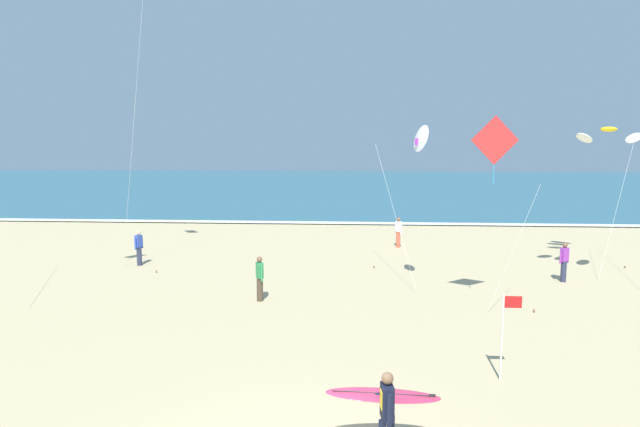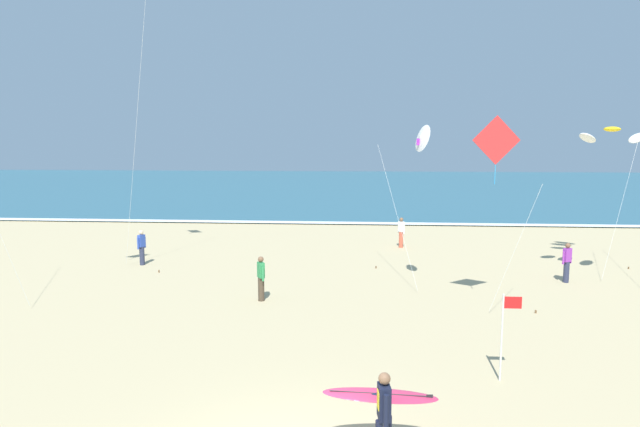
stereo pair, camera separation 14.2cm
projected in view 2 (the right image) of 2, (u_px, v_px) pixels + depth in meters
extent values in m
cube|color=#2D6075|center=(353.00, 186.00, 66.32)|extent=(160.00, 60.00, 0.08)
cube|color=white|center=(345.00, 223.00, 36.96)|extent=(160.00, 0.99, 0.01)
cube|color=black|center=(384.00, 402.00, 9.45)|extent=(0.24, 0.36, 0.60)
cube|color=yellow|center=(378.00, 400.00, 9.45)|extent=(0.04, 0.20, 0.32)
sphere|color=brown|center=(384.00, 379.00, 9.40)|extent=(0.21, 0.21, 0.21)
cylinder|color=black|center=(386.00, 411.00, 9.23)|extent=(0.09, 0.09, 0.56)
cylinder|color=black|center=(382.00, 390.00, 9.67)|extent=(0.09, 0.09, 0.26)
cylinder|color=black|center=(378.00, 395.00, 9.77)|extent=(0.26, 0.11, 0.14)
ellipsoid|color=#D83359|center=(381.00, 396.00, 9.82)|extent=(2.14, 0.83, 0.24)
cube|color=#333333|center=(381.00, 394.00, 9.81)|extent=(1.82, 0.24, 0.16)
cube|color=#262628|center=(430.00, 398.00, 9.86)|extent=(0.12, 0.03, 0.14)
cone|color=white|center=(421.00, 138.00, 19.63)|extent=(0.72, 1.07, 0.99)
cube|color=purple|center=(421.00, 142.00, 19.65)|extent=(0.34, 0.14, 0.24)
cylinder|color=silver|center=(396.00, 212.00, 21.98)|extent=(1.44, 3.86, 5.33)
cylinder|color=brown|center=(376.00, 267.00, 24.30)|extent=(0.06, 0.06, 0.10)
cube|color=red|center=(496.00, 140.00, 17.22)|extent=(1.52, 0.22, 1.53)
cylinder|color=#2D99DB|center=(495.00, 174.00, 17.37)|extent=(0.02, 0.02, 0.62)
cylinder|color=silver|center=(516.00, 248.00, 17.72)|extent=(1.55, 0.20, 4.14)
cylinder|color=brown|center=(536.00, 312.00, 18.04)|extent=(0.06, 0.06, 0.10)
cylinder|color=silver|center=(136.00, 129.00, 23.31)|extent=(1.89, 1.02, 11.94)
cylinder|color=brown|center=(159.00, 271.00, 23.55)|extent=(0.06, 0.06, 0.10)
ellipsoid|color=white|center=(588.00, 138.00, 21.90)|extent=(1.14, 1.18, 0.54)
ellipsoid|color=yellow|center=(612.00, 129.00, 21.21)|extent=(1.13, 1.18, 0.20)
ellipsoid|color=white|center=(637.00, 138.00, 20.62)|extent=(1.14, 1.18, 0.54)
cylinder|color=silver|center=(621.00, 208.00, 22.72)|extent=(2.12, 2.35, 5.49)
cylinder|color=brown|center=(629.00, 268.00, 24.17)|extent=(0.06, 0.06, 0.10)
cylinder|color=#4C3D2D|center=(261.00, 289.00, 19.38)|extent=(0.22, 0.22, 0.84)
cube|color=#339351|center=(261.00, 270.00, 19.29)|extent=(0.32, 0.37, 0.54)
sphere|color=brown|center=(261.00, 259.00, 19.24)|extent=(0.20, 0.20, 0.20)
cylinder|color=#339351|center=(259.00, 271.00, 19.49)|extent=(0.08, 0.08, 0.50)
cylinder|color=#339351|center=(263.00, 274.00, 19.12)|extent=(0.08, 0.08, 0.50)
cylinder|color=#2D334C|center=(142.00, 256.00, 24.91)|extent=(0.22, 0.22, 0.84)
cube|color=#3351B7|center=(141.00, 241.00, 24.82)|extent=(0.29, 0.36, 0.54)
sphere|color=beige|center=(141.00, 232.00, 24.77)|extent=(0.20, 0.20, 0.20)
cylinder|color=#3351B7|center=(145.00, 242.00, 25.02)|extent=(0.08, 0.08, 0.50)
cylinder|color=#3351B7|center=(138.00, 244.00, 24.64)|extent=(0.08, 0.08, 0.50)
cylinder|color=#2D334C|center=(566.00, 272.00, 21.87)|extent=(0.22, 0.22, 0.84)
cube|color=purple|center=(567.00, 255.00, 21.78)|extent=(0.37, 0.32, 0.54)
sphere|color=brown|center=(568.00, 245.00, 21.73)|extent=(0.20, 0.20, 0.20)
cylinder|color=purple|center=(563.00, 258.00, 21.70)|extent=(0.08, 0.08, 0.50)
cylinder|color=purple|center=(571.00, 257.00, 21.88)|extent=(0.08, 0.08, 0.50)
cylinder|color=#D8593F|center=(401.00, 240.00, 28.92)|extent=(0.22, 0.22, 0.84)
cube|color=white|center=(401.00, 227.00, 28.83)|extent=(0.34, 0.36, 0.54)
sphere|color=brown|center=(401.00, 219.00, 28.78)|extent=(0.20, 0.20, 0.20)
cylinder|color=white|center=(404.00, 229.00, 28.67)|extent=(0.08, 0.08, 0.50)
cylinder|color=white|center=(398.00, 228.00, 29.01)|extent=(0.08, 0.08, 0.50)
cylinder|color=silver|center=(502.00, 338.00, 12.88)|extent=(0.05, 0.05, 2.10)
cube|color=red|center=(513.00, 303.00, 12.75)|extent=(0.40, 0.02, 0.28)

